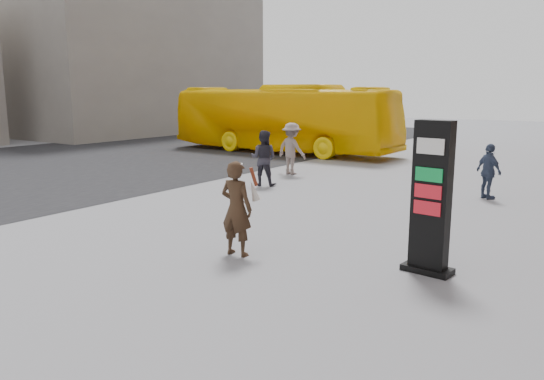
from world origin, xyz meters
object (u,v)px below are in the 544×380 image
Objects in this scene: bus at (282,119)px; pedestrian_c at (489,171)px; info_pylon at (431,198)px; woman at (237,207)px; pedestrian_b at (292,149)px; pedestrian_a at (264,158)px.

bus is 12.66m from pedestrian_c.
info_pylon reaches higher than woman.
info_pylon is at bearing -137.52° from bus.
pedestrian_b is (4.11, -5.56, -0.70)m from bus.
woman is at bearing 109.31° from pedestrian_c.
bus reaches higher than woman.
info_pylon is 7.02m from pedestrian_c.
woman reaches higher than pedestrian_c.
woman is 1.13× the size of pedestrian_c.
pedestrian_c is (6.91, -0.60, -0.15)m from pedestrian_b.
woman reaches higher than pedestrian_a.
info_pylon reaches higher than pedestrian_b.
pedestrian_b is 6.94m from pedestrian_c.
pedestrian_b is at bearing -142.65° from bus.
pedestrian_b reaches higher than pedestrian_c.
woman is (-3.23, -1.06, -0.37)m from info_pylon.
info_pylon reaches higher than pedestrian_c.
woman is at bearing 104.86° from pedestrian_a.
bus reaches higher than pedestrian_b.
bus is at bearing -62.92° from woman.
info_pylon is 1.37× the size of pedestrian_b.
woman is at bearing -155.71° from info_pylon.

